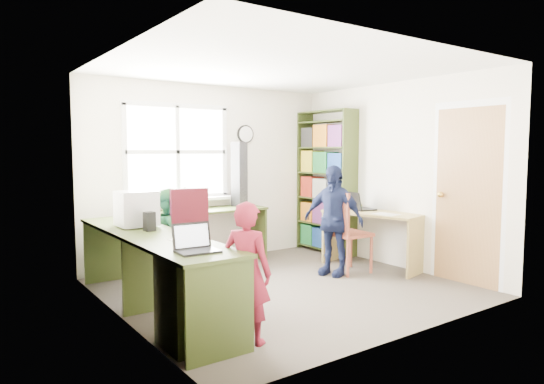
{
  "coord_description": "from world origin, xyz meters",
  "views": [
    {
      "loc": [
        -3.17,
        -4.21,
        1.53
      ],
      "look_at": [
        0.0,
        0.25,
        1.05
      ],
      "focal_mm": 32.0,
      "sensor_mm": 36.0,
      "label": 1
    }
  ],
  "objects_px": {
    "wooden_chair": "(345,229)",
    "person_navy": "(333,220)",
    "swivel_chair": "(193,249)",
    "person_green": "(171,239)",
    "cd_tower": "(239,174)",
    "right_desk": "(373,227)",
    "person_red": "(247,272)",
    "bookshelf": "(326,185)",
    "laptop_left": "(195,245)",
    "potted_plant": "(181,199)",
    "crt_monitor": "(137,209)",
    "l_desk": "(188,269)",
    "laptop_right": "(358,206)"
  },
  "relations": [
    {
      "from": "wooden_chair",
      "to": "person_navy",
      "type": "distance_m",
      "value": 0.22
    },
    {
      "from": "wooden_chair",
      "to": "laptop_left",
      "type": "relative_size",
      "value": 3.11
    },
    {
      "from": "wooden_chair",
      "to": "crt_monitor",
      "type": "relative_size",
      "value": 2.72
    },
    {
      "from": "swivel_chair",
      "to": "wooden_chair",
      "type": "relative_size",
      "value": 1.09
    },
    {
      "from": "swivel_chair",
      "to": "person_red",
      "type": "bearing_deg",
      "value": -88.21
    },
    {
      "from": "right_desk",
      "to": "person_red",
      "type": "height_order",
      "value": "person_red"
    },
    {
      "from": "swivel_chair",
      "to": "person_navy",
      "type": "xyz_separation_m",
      "value": [
        1.75,
        -0.28,
        0.19
      ]
    },
    {
      "from": "laptop_left",
      "to": "cd_tower",
      "type": "relative_size",
      "value": 0.37
    },
    {
      "from": "potted_plant",
      "to": "person_green",
      "type": "relative_size",
      "value": 0.28
    },
    {
      "from": "swivel_chair",
      "to": "bookshelf",
      "type": "bearing_deg",
      "value": 28.17
    },
    {
      "from": "potted_plant",
      "to": "bookshelf",
      "type": "bearing_deg",
      "value": -7.03
    },
    {
      "from": "person_green",
      "to": "person_navy",
      "type": "relative_size",
      "value": 0.83
    },
    {
      "from": "l_desk",
      "to": "person_green",
      "type": "bearing_deg",
      "value": 74.38
    },
    {
      "from": "bookshelf",
      "to": "cd_tower",
      "type": "xyz_separation_m",
      "value": [
        -1.33,
        0.3,
        0.19
      ]
    },
    {
      "from": "laptop_right",
      "to": "person_navy",
      "type": "relative_size",
      "value": 0.31
    },
    {
      "from": "person_navy",
      "to": "l_desk",
      "type": "bearing_deg",
      "value": -98.39
    },
    {
      "from": "right_desk",
      "to": "person_navy",
      "type": "xyz_separation_m",
      "value": [
        -0.68,
        0.03,
        0.15
      ]
    },
    {
      "from": "cd_tower",
      "to": "person_red",
      "type": "distance_m",
      "value": 3.0
    },
    {
      "from": "potted_plant",
      "to": "person_green",
      "type": "xyz_separation_m",
      "value": [
        -0.46,
        -0.75,
        -0.35
      ]
    },
    {
      "from": "potted_plant",
      "to": "person_red",
      "type": "distance_m",
      "value": 2.6
    },
    {
      "from": "l_desk",
      "to": "right_desk",
      "type": "relative_size",
      "value": 2.17
    },
    {
      "from": "laptop_right",
      "to": "person_green",
      "type": "distance_m",
      "value": 2.56
    },
    {
      "from": "right_desk",
      "to": "person_navy",
      "type": "relative_size",
      "value": 1.01
    },
    {
      "from": "swivel_chair",
      "to": "cd_tower",
      "type": "xyz_separation_m",
      "value": [
        1.25,
        1.09,
        0.71
      ]
    },
    {
      "from": "laptop_left",
      "to": "cd_tower",
      "type": "xyz_separation_m",
      "value": [
        1.85,
        2.37,
        0.39
      ]
    },
    {
      "from": "potted_plant",
      "to": "cd_tower",
      "type": "bearing_deg",
      "value": 1.71
    },
    {
      "from": "laptop_left",
      "to": "person_navy",
      "type": "xyz_separation_m",
      "value": [
        2.35,
        1.0,
        -0.13
      ]
    },
    {
      "from": "wooden_chair",
      "to": "person_navy",
      "type": "xyz_separation_m",
      "value": [
        -0.18,
        0.03,
        0.12
      ]
    },
    {
      "from": "wooden_chair",
      "to": "cd_tower",
      "type": "bearing_deg",
      "value": 119.45
    },
    {
      "from": "right_desk",
      "to": "laptop_left",
      "type": "bearing_deg",
      "value": -175.44
    },
    {
      "from": "bookshelf",
      "to": "cd_tower",
      "type": "bearing_deg",
      "value": 167.26
    },
    {
      "from": "crt_monitor",
      "to": "person_green",
      "type": "bearing_deg",
      "value": 21.01
    },
    {
      "from": "laptop_right",
      "to": "cd_tower",
      "type": "xyz_separation_m",
      "value": [
        -1.17,
        1.12,
        0.41
      ]
    },
    {
      "from": "crt_monitor",
      "to": "potted_plant",
      "type": "distance_m",
      "value": 1.29
    },
    {
      "from": "right_desk",
      "to": "wooden_chair",
      "type": "bearing_deg",
      "value": 166.81
    },
    {
      "from": "potted_plant",
      "to": "person_navy",
      "type": "height_order",
      "value": "person_navy"
    },
    {
      "from": "person_green",
      "to": "l_desk",
      "type": "bearing_deg",
      "value": -171.6
    },
    {
      "from": "potted_plant",
      "to": "person_green",
      "type": "height_order",
      "value": "person_green"
    },
    {
      "from": "laptop_right",
      "to": "person_red",
      "type": "relative_size",
      "value": 0.37
    },
    {
      "from": "swivel_chair",
      "to": "laptop_left",
      "type": "height_order",
      "value": "swivel_chair"
    },
    {
      "from": "bookshelf",
      "to": "person_green",
      "type": "distance_m",
      "value": 2.76
    },
    {
      "from": "laptop_left",
      "to": "person_red",
      "type": "xyz_separation_m",
      "value": [
        0.36,
        -0.17,
        -0.24
      ]
    },
    {
      "from": "crt_monitor",
      "to": "person_navy",
      "type": "xyz_separation_m",
      "value": [
        2.29,
        -0.42,
        -0.26
      ]
    },
    {
      "from": "crt_monitor",
      "to": "laptop_right",
      "type": "distance_m",
      "value": 2.98
    },
    {
      "from": "bookshelf",
      "to": "person_navy",
      "type": "relative_size",
      "value": 1.56
    },
    {
      "from": "person_red",
      "to": "cd_tower",
      "type": "bearing_deg",
      "value": -60.14
    },
    {
      "from": "laptop_right",
      "to": "person_green",
      "type": "bearing_deg",
      "value": 94.97
    },
    {
      "from": "laptop_left",
      "to": "l_desk",
      "type": "bearing_deg",
      "value": 73.2
    },
    {
      "from": "swivel_chair",
      "to": "person_green",
      "type": "xyz_separation_m",
      "value": [
        -0.11,
        0.31,
        0.08
      ]
    },
    {
      "from": "l_desk",
      "to": "laptop_right",
      "type": "relative_size",
      "value": 7.15
    }
  ]
}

